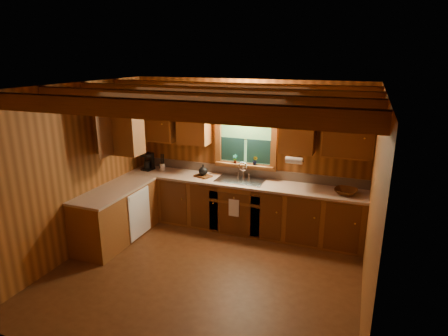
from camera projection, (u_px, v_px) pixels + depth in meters
room at (203, 188)px, 4.98m from camera, size 4.20×4.20×4.20m
ceiling_beams at (201, 97)px, 4.64m from camera, size 4.20×2.54×0.18m
base_cabinets at (207, 208)px, 6.54m from camera, size 4.20×2.22×0.86m
countertop at (208, 184)px, 6.42m from camera, size 4.20×2.24×0.04m
backsplash at (245, 172)px, 6.76m from camera, size 4.20×0.02×0.16m
dishwasher_panel at (140, 214)px, 6.33m from camera, size 0.02×0.60×0.80m
upper_cabinets at (205, 126)px, 6.29m from camera, size 4.19×1.77×0.78m
window at (246, 142)px, 6.58m from camera, size 1.12×0.08×1.00m
window_sill at (244, 165)px, 6.66m from camera, size 1.06×0.14×0.04m
wall_sconce at (244, 106)px, 6.29m from camera, size 0.45×0.21×0.17m
paper_towel_roll at (294, 160)px, 6.02m from camera, size 0.27×0.11×0.11m
dish_towel at (234, 208)px, 6.33m from camera, size 0.18×0.01×0.30m
sink at (240, 183)px, 6.54m from camera, size 0.82×0.48×0.43m
coffee_maker at (148, 161)px, 7.12m from camera, size 0.18×0.23×0.32m
utensil_crock at (162, 166)px, 7.07m from camera, size 0.11×0.11×0.32m
cutting_board at (203, 176)px, 6.73m from camera, size 0.34×0.29×0.03m
teakettle at (203, 171)px, 6.70m from camera, size 0.16×0.16×0.20m
wicker_basket at (346, 192)px, 5.87m from camera, size 0.39×0.39×0.09m
potted_plant_left at (235, 159)px, 6.67m from camera, size 0.09×0.06×0.16m
potted_plant_right at (255, 161)px, 6.56m from camera, size 0.10×0.09×0.16m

